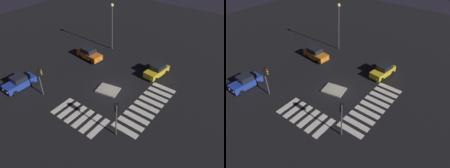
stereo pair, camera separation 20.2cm
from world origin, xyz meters
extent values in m
plane|color=black|center=(0.00, 0.00, 0.00)|extent=(80.00, 80.00, 0.00)
cube|color=gray|center=(-0.36, -0.41, 0.09)|extent=(3.18, 2.63, 0.18)
cube|color=orange|center=(-7.83, 4.27, 0.73)|extent=(4.37, 2.22, 0.86)
cube|color=black|center=(-8.09, 4.30, 1.51)|extent=(2.31, 1.85, 0.70)
cylinder|color=black|center=(-6.44, 5.02, 0.34)|extent=(0.70, 0.31, 0.68)
cylinder|color=black|center=(-6.62, 3.26, 0.34)|extent=(0.70, 0.31, 0.68)
cylinder|color=black|center=(-9.04, 5.28, 0.34)|extent=(0.70, 0.31, 0.68)
cylinder|color=black|center=(-9.22, 3.52, 0.34)|extent=(0.70, 0.31, 0.68)
sphere|color=#F2EABF|center=(-5.73, 4.56, 0.73)|extent=(0.23, 0.23, 0.23)
sphere|color=#F2EABF|center=(-5.83, 3.57, 0.73)|extent=(0.23, 0.23, 0.23)
cube|color=#1E389E|center=(-10.00, -7.05, 0.71)|extent=(1.78, 4.13, 0.85)
cube|color=black|center=(-10.00, -6.80, 1.48)|extent=(1.61, 2.12, 0.68)
cylinder|color=black|center=(-9.14, -8.33, 0.33)|extent=(0.24, 0.66, 0.66)
cylinder|color=black|center=(-10.87, -8.33, 0.33)|extent=(0.24, 0.66, 0.66)
cylinder|color=black|center=(-9.13, -5.77, 0.33)|extent=(0.24, 0.66, 0.66)
cylinder|color=black|center=(-10.87, -5.77, 0.33)|extent=(0.24, 0.66, 0.66)
sphere|color=#F2EABF|center=(-9.52, -9.08, 0.71)|extent=(0.22, 0.22, 0.22)
sphere|color=#F2EABF|center=(-10.49, -9.07, 0.71)|extent=(0.22, 0.22, 0.22)
cube|color=gold|center=(2.99, 6.58, 0.70)|extent=(2.24, 4.22, 0.83)
cube|color=black|center=(3.02, 6.82, 1.44)|extent=(1.83, 2.25, 0.67)
cylinder|color=black|center=(3.67, 5.23, 0.32)|extent=(0.32, 0.67, 0.65)
cylinder|color=black|center=(1.99, 5.45, 0.32)|extent=(0.32, 0.67, 0.65)
cylinder|color=black|center=(3.99, 7.71, 0.32)|extent=(0.32, 0.67, 0.65)
cylinder|color=black|center=(2.31, 7.93, 0.32)|extent=(0.32, 0.67, 0.65)
sphere|color=#F2EABF|center=(3.20, 4.56, 0.70)|extent=(0.22, 0.22, 0.22)
sphere|color=#F2EABF|center=(2.26, 4.68, 0.70)|extent=(0.22, 0.22, 0.22)
cylinder|color=#47474C|center=(4.85, -5.65, 2.06)|extent=(0.14, 0.14, 4.12)
cube|color=black|center=(4.73, -5.51, 3.64)|extent=(0.54, 0.53, 0.96)
sphere|color=red|center=(4.60, -5.36, 3.94)|extent=(0.22, 0.22, 0.22)
sphere|color=orange|center=(4.60, -5.36, 3.64)|extent=(0.22, 0.22, 0.22)
sphere|color=green|center=(4.60, -5.36, 3.34)|extent=(0.22, 0.22, 0.22)
cylinder|color=#47474C|center=(-6.49, -6.09, 1.95)|extent=(0.14, 0.14, 3.89)
cube|color=black|center=(-6.36, -5.97, 3.41)|extent=(0.53, 0.54, 0.96)
sphere|color=red|center=(-6.22, -5.83, 3.71)|extent=(0.22, 0.22, 0.22)
sphere|color=orange|center=(-6.22, -5.83, 3.41)|extent=(0.22, 0.22, 0.22)
sphere|color=green|center=(-6.22, -5.83, 3.11)|extent=(0.22, 0.22, 0.22)
cylinder|color=#47474C|center=(-7.13, 9.30, 3.67)|extent=(0.18, 0.18, 7.34)
sphere|color=#F9D172|center=(-7.13, 9.30, 7.52)|extent=(0.56, 0.56, 0.56)
cube|color=silver|center=(-2.88, -6.10, 0.01)|extent=(0.70, 3.20, 0.02)
cube|color=silver|center=(-1.73, -6.10, 0.01)|extent=(0.70, 3.20, 0.02)
cube|color=silver|center=(-0.58, -6.10, 0.01)|extent=(0.70, 3.20, 0.02)
cube|color=silver|center=(0.57, -6.10, 0.01)|extent=(0.70, 3.20, 0.02)
cube|color=silver|center=(1.72, -6.10, 0.01)|extent=(0.70, 3.20, 0.02)
cube|color=silver|center=(2.88, -6.10, 0.01)|extent=(0.70, 3.20, 0.02)
cube|color=silver|center=(5.23, -4.60, 0.01)|extent=(3.20, 0.70, 0.02)
cube|color=silver|center=(5.23, -3.45, 0.01)|extent=(3.20, 0.70, 0.02)
cube|color=silver|center=(5.23, -2.30, 0.01)|extent=(3.20, 0.70, 0.02)
cube|color=silver|center=(5.23, -1.15, 0.01)|extent=(3.20, 0.70, 0.02)
cube|color=silver|center=(5.23, 0.00, 0.01)|extent=(3.20, 0.70, 0.02)
cube|color=silver|center=(5.23, 1.15, 0.01)|extent=(3.20, 0.70, 0.02)
cube|color=silver|center=(5.23, 2.30, 0.01)|extent=(3.20, 0.70, 0.02)
cube|color=silver|center=(5.23, 3.45, 0.01)|extent=(3.20, 0.70, 0.02)
cube|color=silver|center=(5.23, 4.60, 0.01)|extent=(3.20, 0.70, 0.02)
camera|label=1|loc=(13.31, -17.34, 17.44)|focal=33.90mm
camera|label=2|loc=(13.47, -17.22, 17.44)|focal=33.90mm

